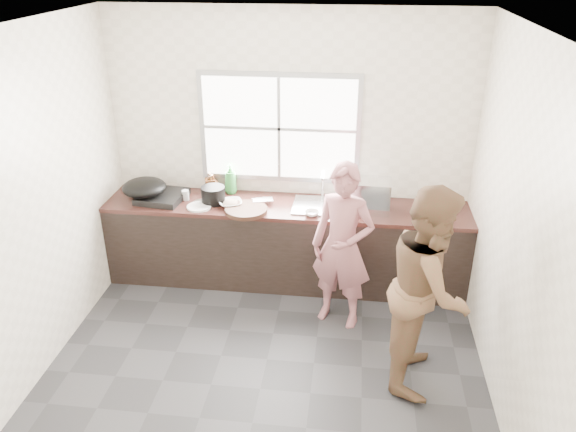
# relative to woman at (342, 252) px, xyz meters

# --- Properties ---
(floor) EXTENTS (3.60, 3.20, 0.01)m
(floor) POSITION_rel_woman_xyz_m (-0.59, -0.65, -0.73)
(floor) COLOR #2B2B2E
(floor) RESTS_ON ground
(ceiling) EXTENTS (3.60, 3.20, 0.01)m
(ceiling) POSITION_rel_woman_xyz_m (-0.59, -0.65, 1.98)
(ceiling) COLOR silver
(ceiling) RESTS_ON wall_back
(wall_back) EXTENTS (3.60, 0.01, 2.70)m
(wall_back) POSITION_rel_woman_xyz_m (-0.59, 0.95, 0.63)
(wall_back) COLOR silver
(wall_back) RESTS_ON ground
(wall_left) EXTENTS (0.01, 3.20, 2.70)m
(wall_left) POSITION_rel_woman_xyz_m (-2.39, -0.65, 0.63)
(wall_left) COLOR beige
(wall_left) RESTS_ON ground
(wall_right) EXTENTS (0.01, 3.20, 2.70)m
(wall_right) POSITION_rel_woman_xyz_m (1.22, -0.65, 0.63)
(wall_right) COLOR beige
(wall_right) RESTS_ON ground
(wall_front) EXTENTS (3.60, 0.01, 2.70)m
(wall_front) POSITION_rel_woman_xyz_m (-0.59, -2.26, 0.63)
(wall_front) COLOR silver
(wall_front) RESTS_ON ground
(cabinet) EXTENTS (3.60, 0.62, 0.82)m
(cabinet) POSITION_rel_woman_xyz_m (-0.59, 0.64, -0.31)
(cabinet) COLOR black
(cabinet) RESTS_ON floor
(countertop) EXTENTS (3.60, 0.64, 0.04)m
(countertop) POSITION_rel_woman_xyz_m (-0.59, 0.64, 0.12)
(countertop) COLOR #341A15
(countertop) RESTS_ON cabinet
(sink) EXTENTS (0.55, 0.45, 0.02)m
(sink) POSITION_rel_woman_xyz_m (-0.24, 0.64, 0.14)
(sink) COLOR silver
(sink) RESTS_ON countertop
(faucet) EXTENTS (0.02, 0.02, 0.30)m
(faucet) POSITION_rel_woman_xyz_m (-0.24, 0.84, 0.29)
(faucet) COLOR silver
(faucet) RESTS_ON countertop
(window_frame) EXTENTS (1.60, 0.05, 1.10)m
(window_frame) POSITION_rel_woman_xyz_m (-0.69, 0.94, 0.83)
(window_frame) COLOR #9EA0A5
(window_frame) RESTS_ON wall_back
(window_glazing) EXTENTS (1.50, 0.01, 1.00)m
(window_glazing) POSITION_rel_woman_xyz_m (-0.69, 0.91, 0.83)
(window_glazing) COLOR white
(window_glazing) RESTS_ON window_frame
(woman) EXTENTS (0.61, 0.50, 1.45)m
(woman) POSITION_rel_woman_xyz_m (0.00, 0.00, 0.00)
(woman) COLOR #A36166
(woman) RESTS_ON floor
(person_side) EXTENTS (0.77, 0.91, 1.66)m
(person_side) POSITION_rel_woman_xyz_m (0.68, -0.67, 0.11)
(person_side) COLOR brown
(person_side) RESTS_ON floor
(cutting_board) EXTENTS (0.49, 0.49, 0.04)m
(cutting_board) POSITION_rel_woman_xyz_m (-0.94, 0.43, 0.16)
(cutting_board) COLOR #321D13
(cutting_board) RESTS_ON countertop
(cleaver) EXTENTS (0.22, 0.15, 0.01)m
(cleaver) POSITION_rel_woman_xyz_m (-0.82, 0.64, 0.18)
(cleaver) COLOR silver
(cleaver) RESTS_ON cutting_board
(bowl_mince) EXTENTS (0.29, 0.29, 0.06)m
(bowl_mince) POSITION_rel_woman_xyz_m (-1.12, 0.54, 0.16)
(bowl_mince) COLOR silver
(bowl_mince) RESTS_ON countertop
(bowl_crabs) EXTENTS (0.20, 0.20, 0.06)m
(bowl_crabs) POSITION_rel_woman_xyz_m (0.09, 0.70, 0.17)
(bowl_crabs) COLOR white
(bowl_crabs) RESTS_ON countertop
(bowl_held) EXTENTS (0.18, 0.18, 0.05)m
(bowl_held) POSITION_rel_woman_xyz_m (-0.31, 0.43, 0.16)
(bowl_held) COLOR white
(bowl_held) RESTS_ON countertop
(black_pot) EXTENTS (0.29, 0.29, 0.17)m
(black_pot) POSITION_rel_woman_xyz_m (-1.31, 0.60, 0.22)
(black_pot) COLOR black
(black_pot) RESTS_ON countertop
(plate_food) EXTENTS (0.27, 0.27, 0.02)m
(plate_food) POSITION_rel_woman_xyz_m (-1.42, 0.47, 0.15)
(plate_food) COLOR white
(plate_food) RESTS_ON countertop
(bottle_green) EXTENTS (0.14, 0.14, 0.32)m
(bottle_green) POSITION_rel_woman_xyz_m (-1.19, 0.87, 0.30)
(bottle_green) COLOR green
(bottle_green) RESTS_ON countertop
(bottle_brown_tall) EXTENTS (0.12, 0.12, 0.20)m
(bottle_brown_tall) POSITION_rel_woman_xyz_m (-1.40, 0.85, 0.24)
(bottle_brown_tall) COLOR #482712
(bottle_brown_tall) RESTS_ON countertop
(bottle_brown_short) EXTENTS (0.17, 0.17, 0.18)m
(bottle_brown_short) POSITION_rel_woman_xyz_m (-1.38, 0.87, 0.22)
(bottle_brown_short) COLOR #502614
(bottle_brown_short) RESTS_ON countertop
(glass_jar) EXTENTS (0.09, 0.09, 0.10)m
(glass_jar) POSITION_rel_woman_xyz_m (-1.60, 0.64, 0.19)
(glass_jar) COLOR #B9BDC0
(glass_jar) RESTS_ON countertop
(burner) EXTENTS (0.49, 0.49, 0.07)m
(burner) POSITION_rel_woman_xyz_m (-1.84, 0.61, 0.17)
(burner) COLOR black
(burner) RESTS_ON countertop
(wok) EXTENTS (0.55, 0.55, 0.16)m
(wok) POSITION_rel_woman_xyz_m (-2.00, 0.57, 0.28)
(wok) COLOR black
(wok) RESTS_ON burner
(dish_rack) EXTENTS (0.42, 0.30, 0.31)m
(dish_rack) POSITION_rel_woman_xyz_m (0.22, 0.62, 0.29)
(dish_rack) COLOR silver
(dish_rack) RESTS_ON countertop
(pot_lid_left) EXTENTS (0.29, 0.29, 0.01)m
(pot_lid_left) POSITION_rel_woman_xyz_m (-1.98, 0.78, 0.14)
(pot_lid_left) COLOR #A5A8AC
(pot_lid_left) RESTS_ON countertop
(pot_lid_right) EXTENTS (0.29, 0.29, 0.01)m
(pot_lid_right) POSITION_rel_woman_xyz_m (-1.39, 0.56, 0.14)
(pot_lid_right) COLOR #A9ADB0
(pot_lid_right) RESTS_ON countertop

